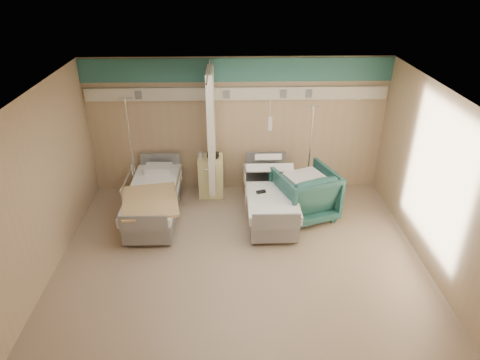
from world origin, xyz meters
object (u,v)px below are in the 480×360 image
bed_right (270,202)px  bedside_cabinet (211,176)px  iv_stand_left (135,180)px  iv_stand_right (307,179)px  bed_left (154,204)px  visitor_armchair (304,193)px

bed_right → bedside_cabinet: size_ratio=2.54×
bed_right → iv_stand_left: bearing=164.9°
bed_right → bedside_cabinet: bearing=142.0°
iv_stand_right → iv_stand_left: 3.52m
bed_left → iv_stand_left: 0.88m
bedside_cabinet → bed_left: bearing=-139.4°
bed_left → iv_stand_right: (3.04, 0.77, 0.09)m
bed_right → iv_stand_right: (0.84, 0.77, 0.09)m
bed_right → iv_stand_left: iv_stand_left is taller
bed_right → bed_left: bearing=180.0°
bedside_cabinet → iv_stand_left: size_ratio=0.39×
bedside_cabinet → iv_stand_left: bearing=-173.4°
bedside_cabinet → iv_stand_right: bearing=-3.8°
visitor_armchair → bed_left: bearing=-19.7°
bedside_cabinet → iv_stand_left: (-1.53, -0.18, 0.02)m
bedside_cabinet → visitor_armchair: 2.01m
bedside_cabinet → bed_right: bearing=-38.0°
iv_stand_right → iv_stand_left: size_ratio=0.91×
bedside_cabinet → iv_stand_left: iv_stand_left is taller
bed_right → bedside_cabinet: 1.46m
iv_stand_left → bed_right: bearing=-15.1°
bed_left → iv_stand_right: size_ratio=1.10×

